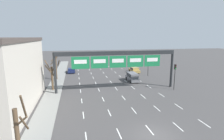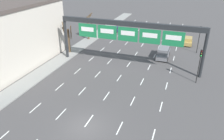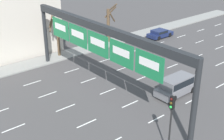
{
  "view_description": "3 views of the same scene",
  "coord_description": "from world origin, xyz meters",
  "px_view_note": "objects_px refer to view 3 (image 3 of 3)",
  "views": [
    {
      "loc": [
        -7.35,
        -14.58,
        9.63
      ],
      "look_at": [
        -0.93,
        15.46,
        3.72
      ],
      "focal_mm": 28.0,
      "sensor_mm": 36.0,
      "label": 1
    },
    {
      "loc": [
        8.25,
        -15.06,
        14.39
      ],
      "look_at": [
        -0.6,
        9.67,
        1.76
      ],
      "focal_mm": 35.0,
      "sensor_mm": 36.0,
      "label": 2
    },
    {
      "loc": [
        21.56,
        -1.55,
        14.8
      ],
      "look_at": [
        3.43,
        13.67,
        4.2
      ],
      "focal_mm": 50.0,
      "sensor_mm": 36.0,
      "label": 3
    }
  ],
  "objects_px": {
    "sign_gantry": "(100,37)",
    "tree_bare_closest": "(109,23)",
    "tree_bare_third": "(58,36)",
    "suv_grey": "(177,85)",
    "traffic_light_near_gantry": "(171,114)",
    "car_navy": "(160,33)"
  },
  "relations": [
    {
      "from": "sign_gantry",
      "to": "tree_bare_closest",
      "type": "height_order",
      "value": "sign_gantry"
    },
    {
      "from": "tree_bare_closest",
      "to": "tree_bare_third",
      "type": "height_order",
      "value": "tree_bare_third"
    },
    {
      "from": "sign_gantry",
      "to": "tree_bare_third",
      "type": "distance_m",
      "value": 12.11
    },
    {
      "from": "suv_grey",
      "to": "tree_bare_closest",
      "type": "height_order",
      "value": "tree_bare_closest"
    },
    {
      "from": "traffic_light_near_gantry",
      "to": "tree_bare_third",
      "type": "bearing_deg",
      "value": 169.4
    },
    {
      "from": "traffic_light_near_gantry",
      "to": "tree_bare_third",
      "type": "xyz_separation_m",
      "value": [
        -21.74,
        4.07,
        -0.6
      ]
    },
    {
      "from": "tree_bare_closest",
      "to": "tree_bare_third",
      "type": "xyz_separation_m",
      "value": [
        0.13,
        -8.45,
        -0.14
      ]
    },
    {
      "from": "sign_gantry",
      "to": "traffic_light_near_gantry",
      "type": "relative_size",
      "value": 4.63
    },
    {
      "from": "suv_grey",
      "to": "traffic_light_near_gantry",
      "type": "distance_m",
      "value": 9.68
    },
    {
      "from": "car_navy",
      "to": "tree_bare_closest",
      "type": "height_order",
      "value": "tree_bare_closest"
    },
    {
      "from": "suv_grey",
      "to": "car_navy",
      "type": "distance_m",
      "value": 17.95
    },
    {
      "from": "car_navy",
      "to": "tree_bare_third",
      "type": "relative_size",
      "value": 0.74
    },
    {
      "from": "car_navy",
      "to": "tree_bare_closest",
      "type": "distance_m",
      "value": 8.28
    },
    {
      "from": "tree_bare_closest",
      "to": "car_navy",
      "type": "bearing_deg",
      "value": 66.15
    },
    {
      "from": "suv_grey",
      "to": "car_navy",
      "type": "bearing_deg",
      "value": 137.28
    },
    {
      "from": "sign_gantry",
      "to": "traffic_light_near_gantry",
      "type": "xyz_separation_m",
      "value": [
        10.24,
        -1.9,
        -2.52
      ]
    },
    {
      "from": "tree_bare_third",
      "to": "sign_gantry",
      "type": "bearing_deg",
      "value": -10.67
    },
    {
      "from": "tree_bare_closest",
      "to": "traffic_light_near_gantry",
      "type": "bearing_deg",
      "value": -29.79
    },
    {
      "from": "car_navy",
      "to": "sign_gantry",
      "type": "bearing_deg",
      "value": -64.84
    },
    {
      "from": "suv_grey",
      "to": "car_navy",
      "type": "height_order",
      "value": "suv_grey"
    },
    {
      "from": "tree_bare_third",
      "to": "car_navy",
      "type": "bearing_deg",
      "value": 78.89
    },
    {
      "from": "sign_gantry",
      "to": "traffic_light_near_gantry",
      "type": "bearing_deg",
      "value": -10.53
    }
  ]
}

